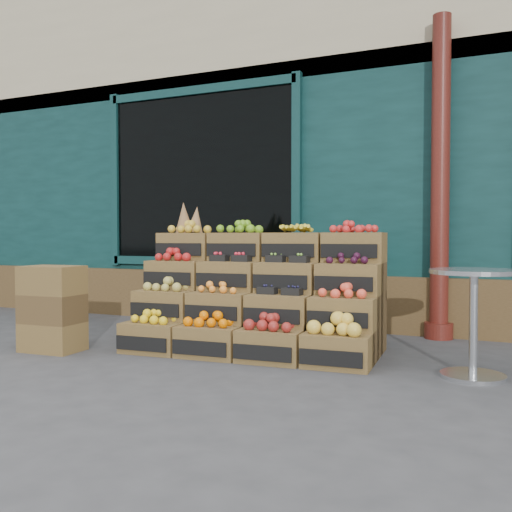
% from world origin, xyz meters
% --- Properties ---
extents(ground, '(60.00, 60.00, 0.00)m').
position_xyz_m(ground, '(0.00, 0.00, 0.00)').
color(ground, '#3C3C3E').
rests_on(ground, ground).
extents(shop_facade, '(12.00, 6.24, 4.80)m').
position_xyz_m(shop_facade, '(0.00, 5.11, 2.40)').
color(shop_facade, '#0E302F').
rests_on(shop_facade, ground).
extents(crate_display, '(2.24, 1.19, 1.36)m').
position_xyz_m(crate_display, '(-0.23, 0.81, 0.42)').
color(crate_display, brown).
rests_on(crate_display, ground).
extents(spare_crates, '(0.52, 0.38, 0.76)m').
position_xyz_m(spare_crates, '(-1.87, -0.01, 0.38)').
color(spare_crates, brown).
rests_on(spare_crates, ground).
extents(bistro_table, '(0.62, 0.62, 0.79)m').
position_xyz_m(bistro_table, '(1.61, 0.49, 0.49)').
color(bistro_table, '#B7B8BE').
rests_on(bistro_table, ground).
extents(shopkeeper, '(0.85, 0.59, 2.22)m').
position_xyz_m(shopkeeper, '(-1.79, 2.68, 1.11)').
color(shopkeeper, '#154919').
rests_on(shopkeeper, ground).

